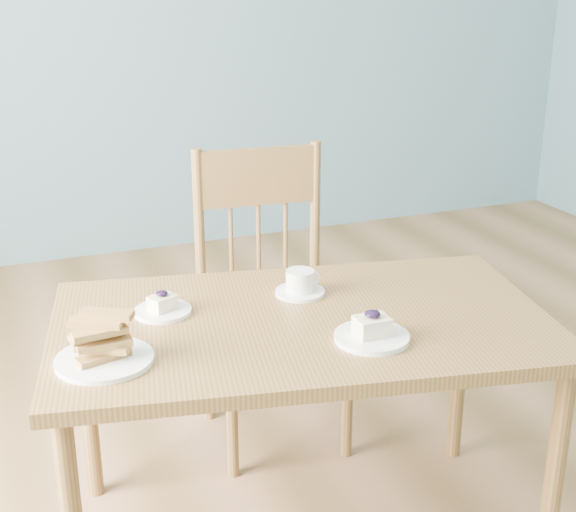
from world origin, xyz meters
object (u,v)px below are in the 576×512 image
Objects in this scene: dining_table at (302,342)px; cheesecake_plate_far at (163,307)px; cheesecake_plate_near at (372,332)px; coffee_cup at (300,284)px; biscotti_plate at (103,346)px; dining_chair at (271,297)px.

dining_table is 0.36m from cheesecake_plate_far.
coffee_cup is at bearing 98.60° from cheesecake_plate_near.
coffee_cup is 0.59m from biscotti_plate.
cheesecake_plate_near is 0.62m from biscotti_plate.
biscotti_plate is (-0.18, -0.22, 0.02)m from cheesecake_plate_far.
coffee_cup is (0.37, -0.01, 0.01)m from cheesecake_plate_far.
dining_chair reaches higher than cheesecake_plate_near.
dining_chair is 7.17× the size of coffee_cup.
biscotti_plate is at bearing -162.36° from dining_table.
cheesecake_plate_near is at bearing -86.45° from dining_chair.
cheesecake_plate_far is (-0.42, 0.33, -0.00)m from cheesecake_plate_near.
cheesecake_plate_far is 0.66× the size of biscotti_plate.
biscotti_plate is (-0.56, -0.20, 0.01)m from coffee_cup.
dining_table is at bearing -113.91° from coffee_cup.
dining_chair is 0.75m from cheesecake_plate_near.
coffee_cup is at bearing -94.23° from dining_chair.
dining_chair is 5.35× the size of cheesecake_plate_near.
cheesecake_plate_near is (-0.01, -0.72, 0.19)m from dining_chair.
cheesecake_plate_far is 0.38m from coffee_cup.
coffee_cup is (-0.06, -0.40, 0.20)m from dining_chair.
dining_table is 7.56× the size of cheesecake_plate_near.
dining_table is 0.57m from dining_chair.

